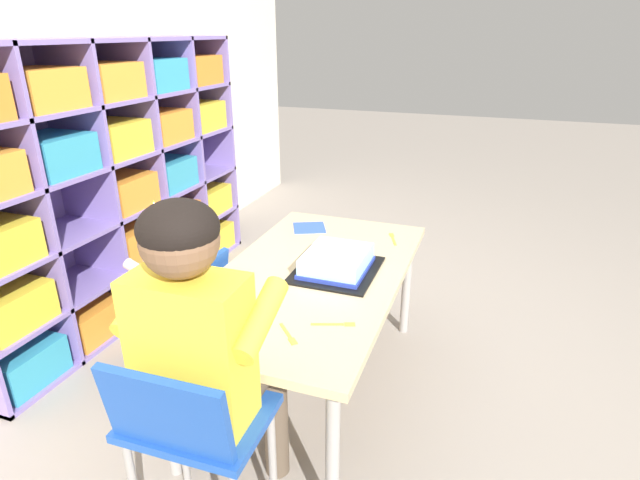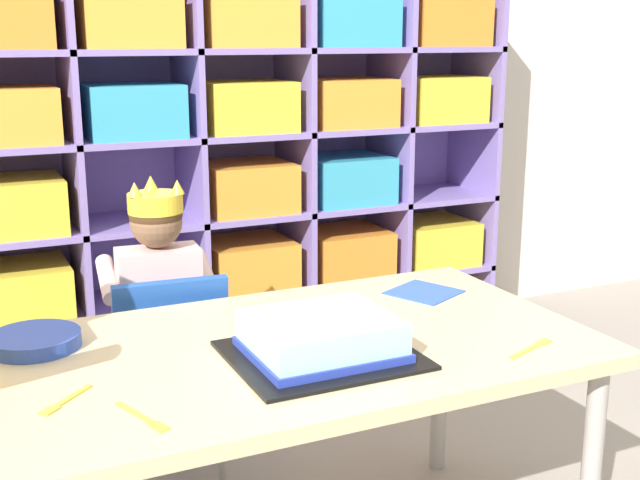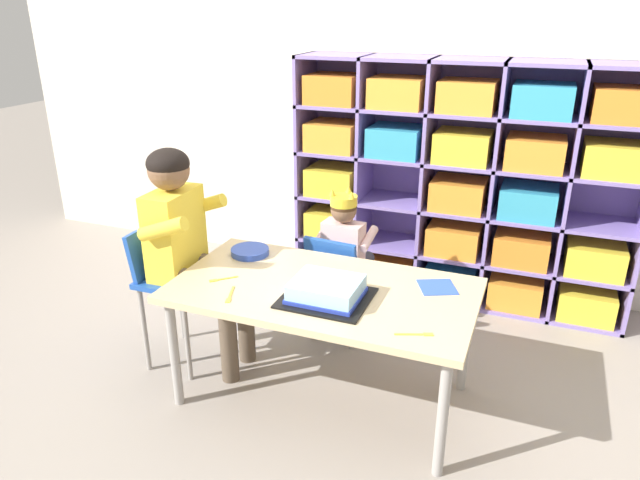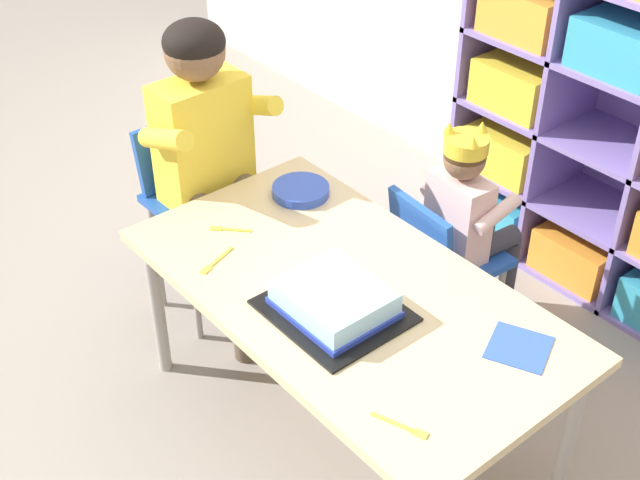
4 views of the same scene
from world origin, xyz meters
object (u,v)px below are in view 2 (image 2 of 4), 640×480
object	(u,v)px
classroom_chair_blue	(167,359)
fork_by_napkin	(64,402)
fork_scattered_mid_table	(533,347)
activity_table	(280,368)
child_with_crown	(157,293)
birthday_cake_on_tray	(321,340)
fork_at_table_front_edge	(144,418)
paper_plate_stack	(35,341)

from	to	relation	value
classroom_chair_blue	fork_by_napkin	distance (m)	0.71
fork_scattered_mid_table	fork_by_napkin	size ratio (longest dim) A/B	1.33
activity_table	classroom_chair_blue	bearing A→B (deg)	102.41
classroom_chair_blue	fork_scattered_mid_table	distance (m)	0.95
child_with_crown	fork_scattered_mid_table	size ratio (longest dim) A/B	5.94
classroom_chair_blue	fork_by_napkin	world-z (taller)	classroom_chair_blue
birthday_cake_on_tray	fork_by_napkin	size ratio (longest dim) A/B	3.43
fork_at_table_front_edge	fork_by_napkin	world-z (taller)	same
classroom_chair_blue	birthday_cake_on_tray	bearing A→B (deg)	110.06
paper_plate_stack	birthday_cake_on_tray	bearing A→B (deg)	-29.87
birthday_cake_on_tray	fork_scattered_mid_table	size ratio (longest dim) A/B	2.57
paper_plate_stack	child_with_crown	bearing A→B (deg)	49.33
activity_table	child_with_crown	world-z (taller)	child_with_crown
child_with_crown	fork_scattered_mid_table	world-z (taller)	child_with_crown
classroom_chair_blue	paper_plate_stack	xyz separation A→B (m)	(-0.34, -0.31, 0.21)
birthday_cake_on_tray	fork_at_table_front_edge	bearing A→B (deg)	-162.15
classroom_chair_blue	fork_at_table_front_edge	world-z (taller)	classroom_chair_blue
child_with_crown	birthday_cake_on_tray	xyz separation A→B (m)	(0.15, -0.70, 0.08)
paper_plate_stack	fork_at_table_front_edge	world-z (taller)	paper_plate_stack
birthday_cake_on_tray	classroom_chair_blue	bearing A→B (deg)	105.12
activity_table	classroom_chair_blue	size ratio (longest dim) A/B	2.14
birthday_cake_on_tray	fork_by_napkin	xyz separation A→B (m)	(-0.49, -0.00, -0.03)
birthday_cake_on_tray	paper_plate_stack	bearing A→B (deg)	150.13
paper_plate_stack	classroom_chair_blue	bearing A→B (deg)	41.66
activity_table	child_with_crown	xyz separation A→B (m)	(-0.10, 0.61, 0.00)
activity_table	fork_at_table_front_edge	distance (m)	0.40
fork_at_table_front_edge	fork_by_napkin	distance (m)	0.16
child_with_crown	fork_by_napkin	world-z (taller)	child_with_crown
classroom_chair_blue	paper_plate_stack	size ratio (longest dim) A/B	3.29
child_with_crown	fork_by_napkin	distance (m)	0.78
classroom_chair_blue	birthday_cake_on_tray	world-z (taller)	birthday_cake_on_tray
classroom_chair_blue	paper_plate_stack	distance (m)	0.51
activity_table	birthday_cake_on_tray	world-z (taller)	birthday_cake_on_tray
child_with_crown	fork_at_table_front_edge	bearing A→B (deg)	79.44
classroom_chair_blue	fork_by_napkin	size ratio (longest dim) A/B	5.82
paper_plate_stack	activity_table	bearing A→B (deg)	-23.58
paper_plate_stack	fork_scattered_mid_table	size ratio (longest dim) A/B	1.33
child_with_crown	birthday_cake_on_tray	size ratio (longest dim) A/B	2.31
activity_table	fork_at_table_front_edge	xyz separation A→B (m)	(-0.33, -0.21, 0.05)
fork_at_table_front_edge	birthday_cake_on_tray	bearing A→B (deg)	-91.61
activity_table	paper_plate_stack	distance (m)	0.50
birthday_cake_on_tray	paper_plate_stack	distance (m)	0.58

